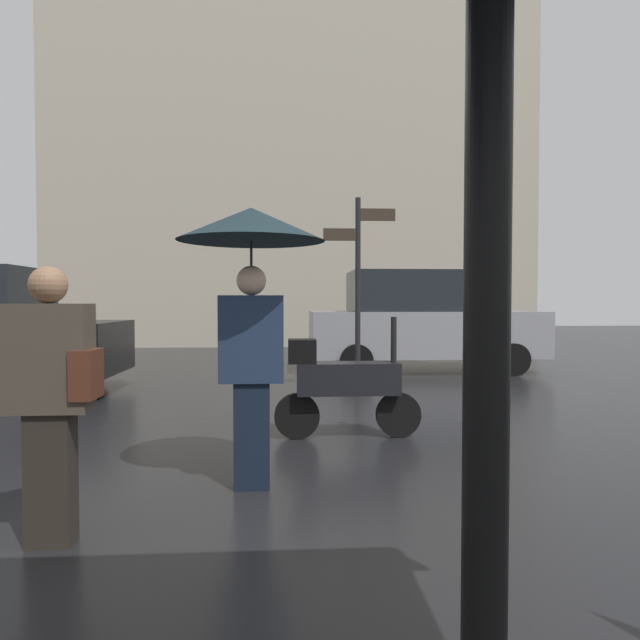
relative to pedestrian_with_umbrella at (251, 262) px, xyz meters
The scene contains 6 objects.
pedestrian_with_umbrella is the anchor object (origin of this frame).
pedestrian_with_bag 1.60m from the pedestrian_with_umbrella, 139.87° to the right, with size 0.49×0.24×1.58m.
parked_scooter 2.03m from the pedestrian_with_umbrella, 60.27° to the left, with size 1.50×0.32×1.23m.
parked_car_left 7.58m from the pedestrian_with_umbrella, 66.64° to the left, with size 4.58×1.97×2.01m.
street_signpost 4.36m from the pedestrian_with_umbrella, 71.97° to the left, with size 1.08×0.08×2.95m.
building_block 15.59m from the pedestrian_with_umbrella, 87.69° to the left, with size 15.48×2.13×16.40m, color #B2A893.
Camera 1 is at (-0.33, -2.03, 1.38)m, focal length 31.10 mm.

